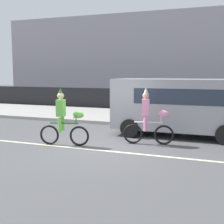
# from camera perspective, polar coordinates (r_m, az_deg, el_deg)

# --- Properties ---
(ground_plane) EXTENTS (80.00, 80.00, 0.00)m
(ground_plane) POSITION_cam_1_polar(r_m,az_deg,el_deg) (10.37, -1.96, -6.30)
(ground_plane) COLOR #4C4C4F
(road_centre_line) EXTENTS (36.00, 0.14, 0.01)m
(road_centre_line) POSITION_cam_1_polar(r_m,az_deg,el_deg) (9.93, -3.10, -6.91)
(road_centre_line) COLOR beige
(road_centre_line) RESTS_ON ground
(sidewalk_curb) EXTENTS (60.00, 5.00, 0.15)m
(sidewalk_curb) POSITION_cam_1_polar(r_m,az_deg,el_deg) (16.43, 6.98, -1.02)
(sidewalk_curb) COLOR #9E9B93
(sidewalk_curb) RESTS_ON ground
(fence_line) EXTENTS (40.00, 0.08, 1.40)m
(fence_line) POSITION_cam_1_polar(r_m,az_deg,el_deg) (19.16, 9.15, 2.01)
(fence_line) COLOR black
(fence_line) RESTS_ON ground
(building_backdrop) EXTENTS (28.00, 8.00, 6.96)m
(building_backdrop) POSITION_cam_1_polar(r_m,az_deg,el_deg) (27.68, 11.66, 9.32)
(building_backdrop) COLOR #99939E
(building_backdrop) RESTS_ON ground
(parade_cyclist_lime) EXTENTS (1.70, 0.53, 1.92)m
(parade_cyclist_lime) POSITION_cam_1_polar(r_m,az_deg,el_deg) (10.49, -8.71, -1.55)
(parade_cyclist_lime) COLOR black
(parade_cyclist_lime) RESTS_ON ground
(parade_cyclist_pink) EXTENTS (1.70, 0.54, 1.92)m
(parade_cyclist_pink) POSITION_cam_1_polar(r_m,az_deg,el_deg) (10.61, 6.76, -1.41)
(parade_cyclist_pink) COLOR black
(parade_cyclist_pink) RESTS_ON ground
(parked_van_grey) EXTENTS (5.00, 2.22, 2.18)m
(parked_van_grey) POSITION_cam_1_polar(r_m,az_deg,el_deg) (12.15, 12.74, 1.65)
(parked_van_grey) COLOR #99999E
(parked_van_grey) RESTS_ON ground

